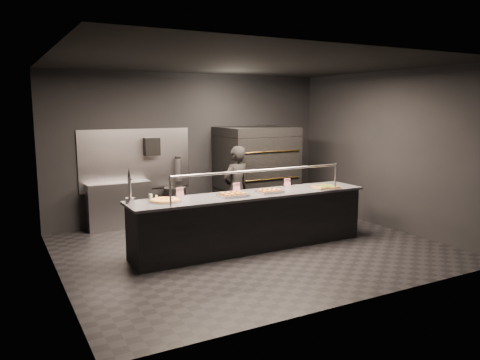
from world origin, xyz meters
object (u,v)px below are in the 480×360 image
(square_pizza, at_px, (325,187))
(prep_shelf, at_px, (119,205))
(round_pizza, at_px, (165,200))
(worker, at_px, (236,189))
(pizza_oven, at_px, (256,172))
(towel_dispenser, at_px, (152,147))
(slider_tray_b, at_px, (270,191))
(trash_bin, at_px, (175,205))
(fire_extinguisher, at_px, (178,169))
(service_counter, at_px, (251,221))
(beer_tap, at_px, (130,193))
(slider_tray_a, at_px, (233,195))

(square_pizza, bearing_deg, prep_shelf, 140.53)
(round_pizza, distance_m, worker, 2.00)
(pizza_oven, xyz_separation_m, worker, (-0.92, -0.83, -0.16))
(towel_dispenser, height_order, slider_tray_b, towel_dispenser)
(round_pizza, height_order, trash_bin, round_pizza)
(fire_extinguisher, distance_m, square_pizza, 3.10)
(pizza_oven, height_order, square_pizza, pizza_oven)
(pizza_oven, xyz_separation_m, towel_dispenser, (-2.10, 0.49, 0.58))
(slider_tray_b, distance_m, worker, 1.15)
(towel_dispenser, relative_size, fire_extinguisher, 0.69)
(pizza_oven, xyz_separation_m, trash_bin, (-1.70, 0.32, -0.60))
(slider_tray_b, height_order, square_pizza, slider_tray_b)
(towel_dispenser, xyz_separation_m, slider_tray_b, (1.21, -2.46, -0.61))
(service_counter, relative_size, towel_dispenser, 11.71)
(fire_extinguisher, relative_size, trash_bin, 0.69)
(beer_tap, height_order, round_pizza, beer_tap)
(beer_tap, distance_m, round_pizza, 0.53)
(towel_dispenser, height_order, square_pizza, towel_dispenser)
(slider_tray_b, bearing_deg, trash_bin, 109.43)
(pizza_oven, height_order, prep_shelf, pizza_oven)
(service_counter, height_order, beer_tap, beer_tap)
(round_pizza, bearing_deg, worker, 29.78)
(slider_tray_a, distance_m, trash_bin, 2.36)
(round_pizza, bearing_deg, trash_bin, 66.08)
(slider_tray_a, bearing_deg, square_pizza, -2.88)
(beer_tap, bearing_deg, slider_tray_b, -6.84)
(service_counter, xyz_separation_m, worker, (0.28, 1.07, 0.34))
(round_pizza, height_order, slider_tray_a, slider_tray_a)
(service_counter, distance_m, trash_bin, 2.28)
(prep_shelf, height_order, towel_dispenser, towel_dispenser)
(trash_bin, bearing_deg, round_pizza, -113.92)
(service_counter, height_order, towel_dispenser, towel_dispenser)
(pizza_oven, bearing_deg, towel_dispenser, 166.86)
(towel_dispenser, distance_m, square_pizza, 3.48)
(worker, bearing_deg, square_pizza, 117.31)
(trash_bin, bearing_deg, fire_extinguisher, 50.41)
(service_counter, distance_m, worker, 1.16)
(beer_tap, xyz_separation_m, square_pizza, (3.35, -0.35, -0.13))
(pizza_oven, xyz_separation_m, slider_tray_a, (-1.57, -1.96, -0.02))
(fire_extinguisher, relative_size, slider_tray_a, 1.09)
(prep_shelf, height_order, worker, worker)
(slider_tray_a, xyz_separation_m, slider_tray_b, (0.68, -0.01, -0.00))
(prep_shelf, relative_size, worker, 0.75)
(slider_tray_a, distance_m, slider_tray_b, 0.68)
(pizza_oven, bearing_deg, slider_tray_b, -114.30)
(slider_tray_b, distance_m, square_pizza, 1.09)
(pizza_oven, height_order, towel_dispenser, pizza_oven)
(pizza_oven, bearing_deg, service_counter, -122.27)
(beer_tap, height_order, worker, worker)
(pizza_oven, height_order, beer_tap, pizza_oven)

